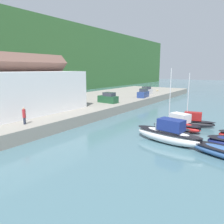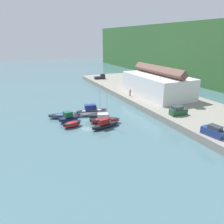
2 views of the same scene
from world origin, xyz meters
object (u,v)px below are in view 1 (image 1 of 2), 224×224
parked_car_0 (108,98)px  dog_on_quay (157,90)px  moored_boat_0 (168,134)px  moored_boat_1 (171,130)px  moored_boat_2 (178,124)px  parked_car_2 (143,94)px  parked_car_1 (146,91)px  person_on_quay (24,116)px  moored_boat_3 (191,121)px

parked_car_0 → dog_on_quay: bearing=4.2°
moored_boat_0 → dog_on_quay: size_ratio=10.67×
moored_boat_0 → moored_boat_1: size_ratio=0.99×
parked_car_0 → moored_boat_0: bearing=-122.7°
moored_boat_2 → parked_car_2: (18.34, 14.60, 1.70)m
parked_car_1 → dog_on_quay: 8.45m
moored_boat_1 → parked_car_0: size_ratio=2.00×
parked_car_2 → person_on_quay: size_ratio=2.06×
parked_car_2 → dog_on_quay: 14.66m
parked_car_1 → dog_on_quay: size_ratio=5.53×
parked_car_1 → parked_car_2: (-6.01, -2.18, 0.00)m
moored_boat_1 → moored_boat_2: size_ratio=1.13×
parked_car_2 → moored_boat_2: bearing=120.3°
moored_boat_3 → person_on_quay: moored_boat_3 is taller
moored_boat_0 → parked_car_0: (12.67, 17.47, 1.48)m
parked_car_0 → parked_car_2: 12.23m
moored_boat_2 → person_on_quay: person_on_quay is taller
parked_car_0 → parked_car_1: 18.08m
moored_boat_1 → parked_car_0: moored_boat_1 is taller
moored_boat_2 → moored_boat_3: 2.98m
parked_car_0 → person_on_quay: 20.63m
moored_boat_0 → parked_car_0: size_ratio=1.97×
moored_boat_3 → parked_car_0: size_ratio=1.84×
moored_boat_2 → parked_car_0: (6.28, 16.61, 1.70)m
moored_boat_0 → moored_boat_2: (6.39, 0.86, -0.21)m
parked_car_0 → parked_car_2: (12.06, -2.01, 0.00)m
dog_on_quay → person_on_quay: bearing=140.1°
moored_boat_1 → person_on_quay: bearing=135.2°
moored_boat_3 → moored_boat_1: bearing=160.8°
moored_boat_1 → dog_on_quay: 39.90m
moored_boat_3 → moored_boat_0: bearing=168.3°
parked_car_1 → person_on_quay: size_ratio=2.05×
parked_car_1 → person_on_quay: parked_car_1 is taller
moored_boat_3 → parked_car_0: 18.02m
dog_on_quay → moored_boat_3: bearing=168.5°
moored_boat_2 → person_on_quay: (-14.28, 14.88, 1.88)m
parked_car_0 → dog_on_quay: parked_car_0 is taller
moored_boat_0 → person_on_quay: 17.69m
moored_boat_0 → dog_on_quay: 43.08m
moored_boat_2 → parked_car_1: bearing=53.3°
parked_car_1 → person_on_quay: (-38.63, -1.90, 0.18)m
moored_boat_0 → parked_car_2: bearing=40.9°
moored_boat_1 → moored_boat_2: bearing=10.7°
moored_boat_1 → parked_car_2: size_ratio=1.94×
parked_car_2 → dog_on_quay: (14.45, 2.42, -0.46)m
parked_car_1 → dog_on_quay: parked_car_1 is taller
moored_boat_3 → dog_on_quay: moored_boat_3 is taller
moored_boat_2 → moored_boat_0: bearing=-153.5°
moored_boat_3 → parked_car_0: moored_boat_3 is taller
moored_boat_3 → parked_car_1: size_ratio=1.81×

